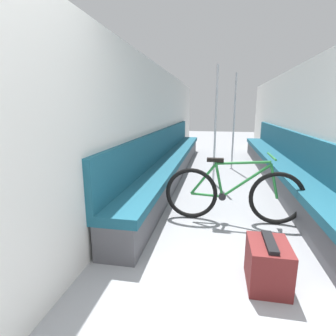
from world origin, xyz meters
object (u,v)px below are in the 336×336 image
grab_pole_near (234,124)px  grab_pole_far (215,128)px  luggage_bag (268,264)px  bench_seat_row_left (172,161)px  bicycle (233,194)px  bench_seat_row_right (279,165)px

grab_pole_near → grab_pole_far: size_ratio=1.00×
grab_pole_far → luggage_bag: grab_pole_far is taller
luggage_bag → grab_pole_far: bearing=99.3°
bench_seat_row_left → luggage_bag: bearing=-68.0°
luggage_bag → grab_pole_near: bearing=91.0°
bench_seat_row_left → grab_pole_near: size_ratio=3.10×
bench_seat_row_left → bicycle: bench_seat_row_left is taller
bench_seat_row_right → grab_pole_far: (-1.23, -0.42, 0.72)m
luggage_bag → bicycle: bearing=100.2°
bench_seat_row_left → bench_seat_row_right: 2.10m
bench_seat_row_right → luggage_bag: bench_seat_row_right is taller
bench_seat_row_left → bench_seat_row_right: (2.10, 0.00, 0.00)m
bench_seat_row_right → luggage_bag: 3.39m
bench_seat_row_left → grab_pole_far: bearing=-25.7°
bench_seat_row_left → bench_seat_row_right: bearing=0.0°
bicycle → grab_pole_far: 1.84m
bench_seat_row_left → grab_pole_near: grab_pole_near is taller
luggage_bag → bench_seat_row_right: bearing=77.0°
bicycle → luggage_bag: (0.22, -1.20, -0.17)m
grab_pole_near → grab_pole_far: same height
bicycle → luggage_bag: size_ratio=4.16×
grab_pole_near → luggage_bag: size_ratio=5.26×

